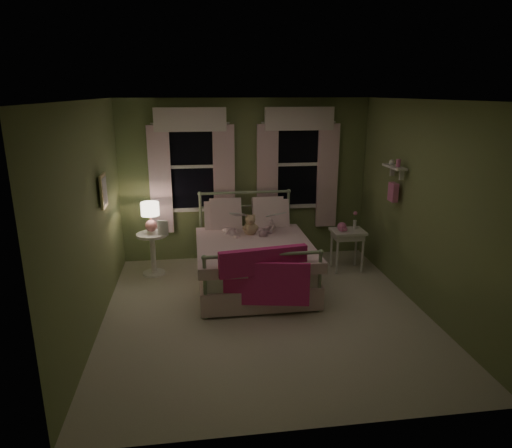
{
  "coord_description": "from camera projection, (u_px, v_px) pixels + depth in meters",
  "views": [
    {
      "loc": [
        -0.84,
        -5.16,
        2.69
      ],
      "look_at": [
        -0.04,
        0.59,
        1.0
      ],
      "focal_mm": 32.0,
      "sensor_mm": 36.0,
      "label": 1
    }
  ],
  "objects": [
    {
      "name": "nightstand_right",
      "position": [
        348.0,
        236.0,
        7.0
      ],
      "size": [
        0.5,
        0.4,
        0.64
      ],
      "color": "white",
      "rests_on": "ground"
    },
    {
      "name": "room_shell",
      "position": [
        266.0,
        213.0,
        5.41
      ],
      "size": [
        4.2,
        4.2,
        4.2
      ],
      "color": "beige",
      "rests_on": "ground"
    },
    {
      "name": "wall_shelf",
      "position": [
        394.0,
        180.0,
        6.26
      ],
      "size": [
        0.15,
        0.5,
        0.6
      ],
      "color": "white",
      "rests_on": "room_shell"
    },
    {
      "name": "framed_picture",
      "position": [
        104.0,
        191.0,
        5.66
      ],
      "size": [
        0.03,
        0.32,
        0.42
      ],
      "color": "beige",
      "rests_on": "room_shell"
    },
    {
      "name": "window_right",
      "position": [
        298.0,
        160.0,
        7.36
      ],
      "size": [
        1.34,
        0.13,
        1.96
      ],
      "color": "black",
      "rests_on": "room_shell"
    },
    {
      "name": "child_right",
      "position": [
        267.0,
        214.0,
        6.83
      ],
      "size": [
        0.43,
        0.39,
        0.71
      ],
      "primitive_type": "imported",
      "rotation": [
        0.0,
        0.0,
        2.73
      ],
      "color": "#F7D1DD",
      "rests_on": "bed"
    },
    {
      "name": "book_right",
      "position": [
        270.0,
        219.0,
        6.6
      ],
      "size": [
        0.22,
        0.18,
        0.26
      ],
      "primitive_type": "imported",
      "rotation": [
        1.22,
        0.0,
        0.4
      ],
      "color": "beige",
      "rests_on": "child_right"
    },
    {
      "name": "book_left",
      "position": [
        232.0,
        217.0,
        6.51
      ],
      "size": [
        0.23,
        0.18,
        0.26
      ],
      "primitive_type": "imported",
      "rotation": [
        1.22,
        0.0,
        -0.35
      ],
      "color": "beige",
      "rests_on": "child_left"
    },
    {
      "name": "bed",
      "position": [
        253.0,
        258.0,
        6.54
      ],
      "size": [
        1.58,
        2.04,
        1.18
      ],
      "color": "white",
      "rests_on": "ground"
    },
    {
      "name": "pink_toy",
      "position": [
        342.0,
        227.0,
        6.94
      ],
      "size": [
        0.14,
        0.19,
        0.14
      ],
      "color": "pink",
      "rests_on": "nightstand_right"
    },
    {
      "name": "table_lamp",
      "position": [
        150.0,
        214.0,
        6.72
      ],
      "size": [
        0.27,
        0.27,
        0.45
      ],
      "color": "#D67E7F",
      "rests_on": "nightstand_left"
    },
    {
      "name": "teddy_bear",
      "position": [
        250.0,
        226.0,
        6.68
      ],
      "size": [
        0.24,
        0.2,
        0.32
      ],
      "color": "tan",
      "rests_on": "bed"
    },
    {
      "name": "child_left",
      "position": [
        230.0,
        215.0,
        6.76
      ],
      "size": [
        0.29,
        0.22,
        0.72
      ],
      "primitive_type": "imported",
      "rotation": [
        0.0,
        0.0,
        3.33
      ],
      "color": "#F7D1DD",
      "rests_on": "bed"
    },
    {
      "name": "bud_vase",
      "position": [
        355.0,
        220.0,
        6.99
      ],
      "size": [
        0.06,
        0.06,
        0.28
      ],
      "color": "white",
      "rests_on": "nightstand_right"
    },
    {
      "name": "pink_throw",
      "position": [
        264.0,
        270.0,
        5.5
      ],
      "size": [
        1.1,
        0.32,
        0.71
      ],
      "color": "#D32978",
      "rests_on": "bed"
    },
    {
      "name": "window_left",
      "position": [
        192.0,
        162.0,
        7.13
      ],
      "size": [
        1.34,
        0.13,
        1.96
      ],
      "color": "black",
      "rests_on": "room_shell"
    },
    {
      "name": "nightstand_left",
      "position": [
        153.0,
        248.0,
        6.87
      ],
      "size": [
        0.46,
        0.46,
        0.65
      ],
      "color": "white",
      "rests_on": "ground"
    },
    {
      "name": "book_nightstand",
      "position": [
        158.0,
        234.0,
        6.74
      ],
      "size": [
        0.23,
        0.27,
        0.02
      ],
      "primitive_type": "imported",
      "rotation": [
        0.0,
        0.0,
        -0.35
      ],
      "color": "beige",
      "rests_on": "nightstand_left"
    }
  ]
}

